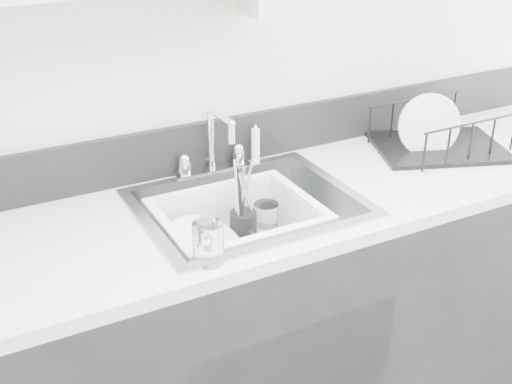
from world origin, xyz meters
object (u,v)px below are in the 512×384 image
counter_run (249,329)px  wash_tub (238,234)px  sink (248,230)px  dish_rack (441,129)px

counter_run → wash_tub: wash_tub is taller
counter_run → sink: size_ratio=5.00×
counter_run → wash_tub: size_ratio=7.01×
sink → dish_rack: size_ratio=1.46×
sink → wash_tub: size_ratio=1.40×
wash_tub → dish_rack: bearing=5.6°
sink → wash_tub: 0.05m
counter_run → dish_rack: size_ratio=7.30×
counter_run → wash_tub: (-0.04, -0.02, 0.38)m
counter_run → dish_rack: bearing=4.4°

